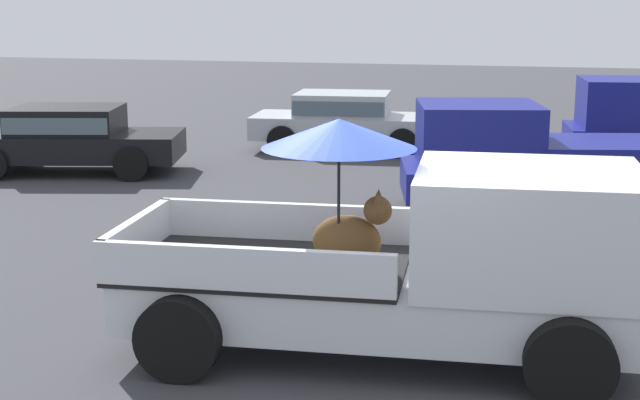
{
  "coord_description": "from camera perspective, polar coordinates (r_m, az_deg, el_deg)",
  "views": [
    {
      "loc": [
        1.59,
        -8.56,
        3.47
      ],
      "look_at": [
        -1.09,
        1.87,
        1.1
      ],
      "focal_mm": 51.89,
      "sensor_mm": 36.0,
      "label": 1
    }
  ],
  "objects": [
    {
      "name": "pickup_truck_far",
      "position": [
        15.43,
        13.31,
        2.39
      ],
      "size": [
        5.08,
        2.98,
        1.8
      ],
      "rotation": [
        0.0,
        0.0,
        3.36
      ],
      "color": "black",
      "rests_on": "ground"
    },
    {
      "name": "ground_plane",
      "position": [
        9.38,
        3.65,
        -9.35
      ],
      "size": [
        80.0,
        80.0,
        0.0
      ],
      "primitive_type": "plane",
      "color": "#38383D"
    },
    {
      "name": "pickup_truck_main",
      "position": [
        9.02,
        6.64,
        -3.62
      ],
      "size": [
        5.18,
        2.56,
        2.35
      ],
      "rotation": [
        0.0,
        0.0,
        0.08
      ],
      "color": "black",
      "rests_on": "ground"
    },
    {
      "name": "parked_sedan_near",
      "position": [
        21.34,
        1.56,
        5.07
      ],
      "size": [
        4.45,
        2.29,
        1.33
      ],
      "rotation": [
        0.0,
        0.0,
        0.09
      ],
      "color": "black",
      "rests_on": "ground"
    },
    {
      "name": "parked_sedan_far",
      "position": [
        19.25,
        -15.14,
        3.83
      ],
      "size": [
        4.59,
        2.71,
        1.33
      ],
      "rotation": [
        0.0,
        0.0,
        0.24
      ],
      "color": "black",
      "rests_on": "ground"
    }
  ]
}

